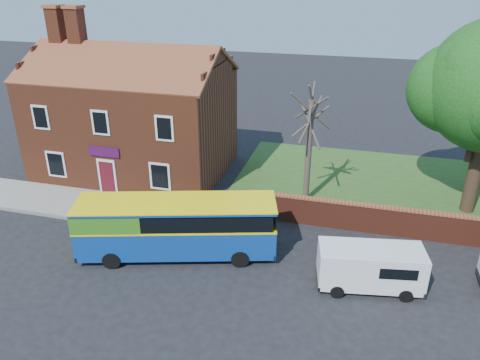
% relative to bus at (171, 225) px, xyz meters
% --- Properties ---
extents(ground, '(120.00, 120.00, 0.00)m').
position_rel_bus_xyz_m(ground, '(0.66, -2.32, -1.63)').
color(ground, black).
rests_on(ground, ground).
extents(pavement, '(18.00, 3.50, 0.12)m').
position_rel_bus_xyz_m(pavement, '(-6.34, 3.43, -1.57)').
color(pavement, gray).
rests_on(pavement, ground).
extents(kerb, '(18.00, 0.15, 0.14)m').
position_rel_bus_xyz_m(kerb, '(-6.34, 1.68, -1.56)').
color(kerb, slate).
rests_on(kerb, ground).
extents(grass_strip, '(26.00, 12.00, 0.04)m').
position_rel_bus_xyz_m(grass_strip, '(13.66, 10.68, -1.61)').
color(grass_strip, '#426B28').
rests_on(grass_strip, ground).
extents(shop_building, '(12.30, 8.13, 10.50)m').
position_rel_bus_xyz_m(shop_building, '(-6.36, 9.18, 1.78)').
color(shop_building, brown).
rests_on(shop_building, ground).
extents(boundary_wall, '(22.00, 0.38, 1.60)m').
position_rel_bus_xyz_m(boundary_wall, '(13.66, 4.68, -0.82)').
color(boundary_wall, maroon).
rests_on(boundary_wall, ground).
extents(bus, '(9.67, 4.91, 2.86)m').
position_rel_bus_xyz_m(bus, '(0.00, 0.00, 0.00)').
color(bus, '#0D3D97').
rests_on(bus, ground).
extents(van_near, '(4.69, 2.50, 1.96)m').
position_rel_bus_xyz_m(van_near, '(9.32, -0.16, -0.54)').
color(van_near, white).
rests_on(van_near, ground).
extents(bare_tree, '(2.54, 3.02, 6.77)m').
position_rel_bus_xyz_m(bare_tree, '(5.52, 7.38, 1.84)').
color(bare_tree, '#4C4238').
rests_on(bare_tree, ground).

